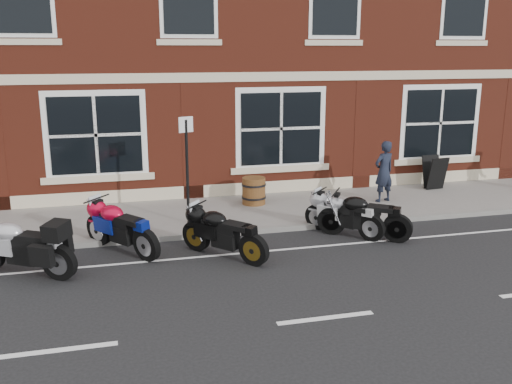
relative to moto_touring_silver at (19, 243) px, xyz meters
The scene contains 12 objects.
ground 4.94m from the moto_touring_silver, ahead, with size 80.00×80.00×0.00m, color black.
sidewalk 5.70m from the moto_touring_silver, 30.41° to the left, with size 30.00×3.00×0.12m, color slate.
kerb 5.09m from the moto_touring_silver, 14.81° to the left, with size 30.00×0.16×0.12m, color slate.
moto_touring_silver is the anchor object (origin of this frame).
moto_sport_red 2.03m from the moto_touring_silver, 22.75° to the left, with size 1.45×1.86×1.00m.
moto_sport_black 3.86m from the moto_touring_silver, ahead, with size 1.49×1.72×0.96m.
moto_sport_silver 6.82m from the moto_touring_silver, ahead, with size 1.33×1.67×0.90m.
moto_naked_black 7.13m from the moto_touring_silver, ahead, with size 1.78×1.40×0.96m.
pedestrian_left 9.24m from the moto_touring_silver, 17.51° to the left, with size 0.60×0.40×1.65m, color black.
a_board_sign 11.54m from the moto_touring_silver, 18.81° to the left, with size 0.59×0.39×0.98m, color black, non-canonical shape.
barrel_planter 6.34m from the moto_touring_silver, 32.26° to the left, with size 0.65×0.65×0.72m.
parking_sign 4.13m from the moto_touring_silver, 31.08° to the left, with size 0.34×0.14×2.52m.
Camera 1 is at (-3.10, -10.71, 4.12)m, focal length 40.00 mm.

